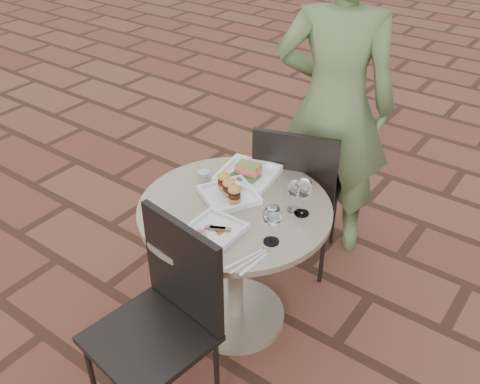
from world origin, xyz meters
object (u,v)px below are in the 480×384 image
Objects in this scene: plate_salmon at (248,173)px; plate_tuna at (215,229)px; plate_sliders at (229,191)px; diner at (334,106)px; chair_near at (165,309)px; chair_far at (296,188)px; cafe_table at (235,247)px.

plate_salmon is 1.41× the size of plate_tuna.
plate_tuna is at bearing -66.03° from plate_sliders.
plate_salmon reaches higher than plate_tuna.
diner reaches higher than plate_tuna.
chair_near is 2.88× the size of plate_sliders.
diner is 5.94× the size of plate_salmon.
plate_tuna is (0.11, -0.25, -0.02)m from plate_sliders.
diner is 0.67m from plate_salmon.
chair_near is 0.51× the size of diner.
chair_far is 2.88× the size of plate_sliders.
plate_sliders is (0.03, -0.20, 0.01)m from plate_salmon.
plate_tuna is at bearing 73.54° from chair_far.
cafe_table is 2.93× the size of plate_salmon.
chair_near is 0.39m from plate_tuna.
chair_far is 0.77m from plate_tuna.
chair_near is at bearing -84.52° from cafe_table.
plate_sliders is (-0.06, 0.04, 0.28)m from cafe_table.
diner is at bearing 87.99° from cafe_table.
chair_far is at bearing 64.90° from diner.
plate_sliders is (-0.12, 0.59, 0.21)m from chair_near.
plate_tuna reaches higher than cafe_table.
diner reaches higher than chair_far.
plate_sliders reaches higher than plate_salmon.
plate_salmon is at bearing 50.18° from chair_far.
cafe_table is 2.78× the size of plate_sliders.
plate_sliders is at bearing -80.59° from plate_salmon.
diner is (0.01, 0.34, 0.36)m from chair_far.
chair_near is at bearing -79.21° from plate_salmon.
cafe_table is 4.11× the size of plate_tuna.
chair_near is 4.25× the size of plate_tuna.
chair_near is 0.63m from plate_sliders.
plate_sliders is (-0.10, -0.83, -0.15)m from diner.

